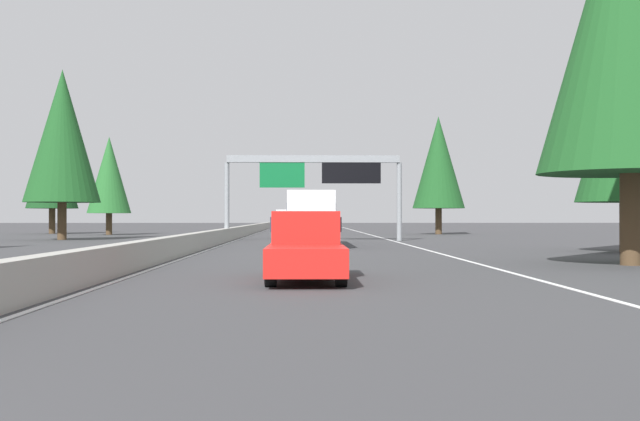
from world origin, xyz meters
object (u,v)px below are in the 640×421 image
object	(u,v)px
bus_far_center	(310,217)
conifer_right_near	(626,114)
conifer_right_foreground	(630,12)
conifer_left_far	(52,164)
sedan_far_right	(308,227)
sign_gantry_overhead	(316,173)
conifer_left_mid	(109,175)
box_truck_near_center	(284,218)
pickup_mid_center	(306,246)
conifer_left_near	(62,136)
conifer_right_mid	(438,162)

from	to	relation	value
bus_far_center	conifer_right_near	world-z (taller)	conifer_right_near
conifer_right_foreground	conifer_left_far	size ratio (longest dim) A/B	1.25
sedan_far_right	conifer_right_foreground	distance (m)	56.80
sign_gantry_overhead	bus_far_center	xyz separation A→B (m)	(-9.63, 0.46, -3.14)
conifer_right_foreground	conifer_left_far	world-z (taller)	conifer_right_foreground
bus_far_center	conifer_left_mid	world-z (taller)	conifer_left_mid
box_truck_near_center	conifer_right_near	bearing A→B (deg)	-168.43
pickup_mid_center	bus_far_center	xyz separation A→B (m)	(24.13, -0.32, 0.80)
conifer_right_foreground	conifer_left_mid	bearing A→B (deg)	32.72
sign_gantry_overhead	conifer_right_near	distance (m)	23.02
conifer_left_near	conifer_right_mid	bearing A→B (deg)	-60.17
pickup_mid_center	sedan_far_right	bearing A→B (deg)	-0.34
sign_gantry_overhead	conifer_right_mid	distance (m)	24.51
conifer_right_near	conifer_left_mid	world-z (taller)	conifer_right_near
sign_gantry_overhead	conifer_right_near	bearing A→B (deg)	-139.20
box_truck_near_center	conifer_right_mid	world-z (taller)	conifer_right_mid
bus_far_center	conifer_left_near	xyz separation A→B (m)	(12.60, 18.47, 6.04)
conifer_right_foreground	conifer_left_mid	size ratio (longest dim) A/B	1.56
box_truck_near_center	conifer_right_mid	xyz separation A→B (m)	(-55.92, -16.79, 5.50)
conifer_right_mid	conifer_left_mid	world-z (taller)	conifer_right_mid
conifer_left_near	conifer_left_far	distance (m)	22.61
bus_far_center	box_truck_near_center	bearing A→B (deg)	2.55
conifer_right_mid	conifer_left_mid	xyz separation A→B (m)	(-1.77, 32.02, -1.38)
pickup_mid_center	box_truck_near_center	size ratio (longest dim) A/B	0.66
sedan_far_right	conifer_right_mid	xyz separation A→B (m)	(-6.25, -12.89, 6.43)
conifer_right_near	conifer_left_mid	size ratio (longest dim) A/B	1.18
conifer_left_near	conifer_left_far	xyz separation A→B (m)	(21.26, 7.68, -0.60)
sedan_far_right	sign_gantry_overhead	bearing A→B (deg)	-179.13
conifer_right_near	bus_far_center	bearing A→B (deg)	63.40
sedan_far_right	conifer_right_near	bearing A→B (deg)	-160.94
sedan_far_right	conifer_left_mid	size ratio (longest dim) A/B	0.47
conifer_left_near	conifer_right_foreground	bearing A→B (deg)	-136.15
box_truck_near_center	conifer_left_near	bearing A→B (deg)	168.82
pickup_mid_center	box_truck_near_center	world-z (taller)	box_truck_near_center
pickup_mid_center	conifer_left_far	size ratio (longest dim) A/B	0.48
bus_far_center	conifer_left_far	distance (m)	43.12
conifer_right_foreground	pickup_mid_center	bearing A→B (deg)	117.19
sign_gantry_overhead	bus_far_center	distance (m)	10.14
bus_far_center	conifer_left_near	distance (m)	23.16
bus_far_center	conifer_left_far	xyz separation A→B (m)	(33.86, 26.15, 5.45)
pickup_mid_center	conifer_right_mid	world-z (taller)	conifer_right_mid
pickup_mid_center	box_truck_near_center	distance (m)	110.71
conifer_left_near	conifer_left_mid	bearing A→B (deg)	2.18
bus_far_center	sign_gantry_overhead	bearing A→B (deg)	-2.71
sign_gantry_overhead	pickup_mid_center	bearing A→B (deg)	178.68
sign_gantry_overhead	box_truck_near_center	bearing A→B (deg)	3.21
conifer_left_far	conifer_right_near	bearing A→B (deg)	-135.00
conifer_left_mid	conifer_left_near	bearing A→B (deg)	-177.82
sign_gantry_overhead	conifer_right_mid	bearing A→B (deg)	-30.75
pickup_mid_center	conifer_right_near	world-z (taller)	conifer_right_near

